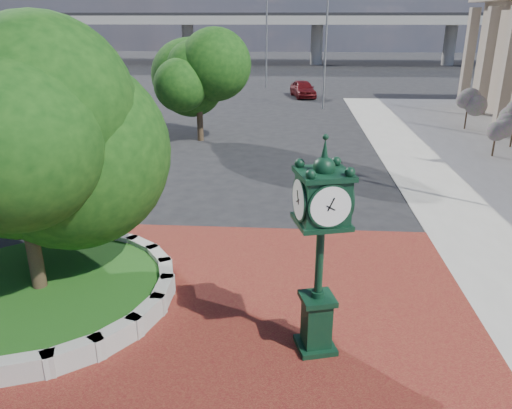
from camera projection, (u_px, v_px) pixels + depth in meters
The scene contains 13 objects.
ground at pixel (234, 307), 12.62m from camera, with size 200.00×200.00×0.00m, color black.
plaza at pixel (229, 329), 11.68m from camera, with size 12.00×12.00×0.04m, color maroon.
planter_wall at pixel (128, 293), 12.71m from camera, with size 2.96×6.77×0.54m.
grass_bed at pixel (41, 293), 12.88m from camera, with size 6.10×6.10×0.40m, color #1B4B15.
overpass at pixel (283, 20), 75.70m from camera, with size 90.00×12.00×7.50m.
tree_planter at pixel (18, 161), 11.64m from camera, with size 5.20×5.20×6.33m.
tree_street at pixel (199, 85), 28.55m from camera, with size 4.40×4.40×5.45m.
post_clock at pixel (320, 242), 10.10m from camera, with size 1.17×1.17×4.75m.
parked_car at pixel (303, 89), 45.53m from camera, with size 1.78×4.42×1.51m, color #500B0F.
street_lamp_near at pixel (329, 42), 38.10m from camera, with size 1.95×0.24×8.68m.
street_lamp_far at pixel (269, 32), 50.02m from camera, with size 1.98×1.02×9.40m.
shrub_near at pixel (497, 127), 25.63m from camera, with size 1.20×1.20×2.20m.
shrub_far at pixel (468, 105), 32.01m from camera, with size 1.20×1.20×2.20m.
Camera 1 is at (1.33, -10.84, 6.87)m, focal length 35.00 mm.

